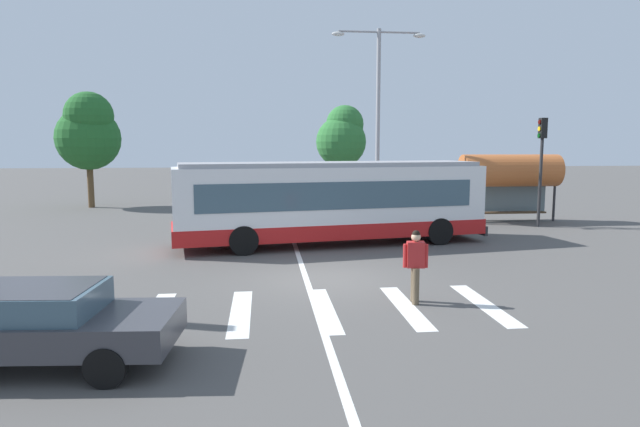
{
  "coord_description": "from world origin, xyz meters",
  "views": [
    {
      "loc": [
        -1.64,
        -14.39,
        3.64
      ],
      "look_at": [
        0.35,
        4.18,
        1.3
      ],
      "focal_mm": 30.22,
      "sensor_mm": 36.0,
      "label": 1
    }
  ],
  "objects_px": {
    "city_transit_bus": "(331,202)",
    "background_tree_right": "(342,137)",
    "parked_car_teal": "(253,201)",
    "bus_stop_shelter": "(510,172)",
    "foreground_sedan": "(36,322)",
    "parked_car_blue": "(302,201)",
    "background_tree_left": "(88,132)",
    "parked_car_silver": "(355,201)",
    "traffic_light_far_corner": "(541,155)",
    "pedestrian_crossing_street": "(415,262)",
    "twin_arm_street_lamp": "(378,105)"
  },
  "relations": [
    {
      "from": "pedestrian_crossing_street",
      "to": "parked_car_teal",
      "type": "distance_m",
      "value": 16.82
    },
    {
      "from": "parked_car_silver",
      "to": "twin_arm_street_lamp",
      "type": "height_order",
      "value": "twin_arm_street_lamp"
    },
    {
      "from": "city_transit_bus",
      "to": "background_tree_left",
      "type": "height_order",
      "value": "background_tree_left"
    },
    {
      "from": "bus_stop_shelter",
      "to": "background_tree_right",
      "type": "bearing_deg",
      "value": 119.82
    },
    {
      "from": "traffic_light_far_corner",
      "to": "bus_stop_shelter",
      "type": "relative_size",
      "value": 1.03
    },
    {
      "from": "parked_car_teal",
      "to": "parked_car_silver",
      "type": "distance_m",
      "value": 5.37
    },
    {
      "from": "traffic_light_far_corner",
      "to": "city_transit_bus",
      "type": "bearing_deg",
      "value": -161.51
    },
    {
      "from": "parked_car_silver",
      "to": "twin_arm_street_lamp",
      "type": "xyz_separation_m",
      "value": [
        0.66,
        -2.48,
        4.83
      ]
    },
    {
      "from": "city_transit_bus",
      "to": "bus_stop_shelter",
      "type": "height_order",
      "value": "bus_stop_shelter"
    },
    {
      "from": "city_transit_bus",
      "to": "parked_car_blue",
      "type": "bearing_deg",
      "value": 92.92
    },
    {
      "from": "background_tree_right",
      "to": "foreground_sedan",
      "type": "bearing_deg",
      "value": -108.64
    },
    {
      "from": "twin_arm_street_lamp",
      "to": "parked_car_blue",
      "type": "bearing_deg",
      "value": 141.96
    },
    {
      "from": "foreground_sedan",
      "to": "parked_car_blue",
      "type": "bearing_deg",
      "value": 73.19
    },
    {
      "from": "city_transit_bus",
      "to": "parked_car_teal",
      "type": "xyz_separation_m",
      "value": [
        -3.02,
        8.57,
        -0.82
      ]
    },
    {
      "from": "city_transit_bus",
      "to": "bus_stop_shelter",
      "type": "distance_m",
      "value": 10.59
    },
    {
      "from": "pedestrian_crossing_street",
      "to": "city_transit_bus",
      "type": "bearing_deg",
      "value": 97.17
    },
    {
      "from": "pedestrian_crossing_street",
      "to": "traffic_light_far_corner",
      "type": "relative_size",
      "value": 0.35
    },
    {
      "from": "bus_stop_shelter",
      "to": "parked_car_teal",
      "type": "bearing_deg",
      "value": 163.98
    },
    {
      "from": "parked_car_teal",
      "to": "traffic_light_far_corner",
      "type": "height_order",
      "value": "traffic_light_far_corner"
    },
    {
      "from": "background_tree_left",
      "to": "pedestrian_crossing_street",
      "type": "bearing_deg",
      "value": -57.31
    },
    {
      "from": "parked_car_teal",
      "to": "bus_stop_shelter",
      "type": "height_order",
      "value": "bus_stop_shelter"
    },
    {
      "from": "bus_stop_shelter",
      "to": "background_tree_left",
      "type": "bearing_deg",
      "value": 158.95
    },
    {
      "from": "city_transit_bus",
      "to": "twin_arm_street_lamp",
      "type": "bearing_deg",
      "value": 63.22
    },
    {
      "from": "parked_car_blue",
      "to": "traffic_light_far_corner",
      "type": "distance_m",
      "value": 11.91
    },
    {
      "from": "background_tree_left",
      "to": "background_tree_right",
      "type": "bearing_deg",
      "value": 10.37
    },
    {
      "from": "parked_car_teal",
      "to": "background_tree_right",
      "type": "bearing_deg",
      "value": 52.95
    },
    {
      "from": "parked_car_teal",
      "to": "twin_arm_street_lamp",
      "type": "relative_size",
      "value": 0.5
    },
    {
      "from": "parked_car_teal",
      "to": "background_tree_right",
      "type": "height_order",
      "value": "background_tree_right"
    },
    {
      "from": "background_tree_right",
      "to": "city_transit_bus",
      "type": "bearing_deg",
      "value": -99.81
    },
    {
      "from": "bus_stop_shelter",
      "to": "twin_arm_street_lamp",
      "type": "bearing_deg",
      "value": 171.63
    },
    {
      "from": "bus_stop_shelter",
      "to": "city_transit_bus",
      "type": "bearing_deg",
      "value": -151.52
    },
    {
      "from": "parked_car_blue",
      "to": "bus_stop_shelter",
      "type": "xyz_separation_m",
      "value": [
        9.72,
        -3.62,
        1.65
      ]
    },
    {
      "from": "parked_car_blue",
      "to": "background_tree_right",
      "type": "xyz_separation_m",
      "value": [
        3.26,
        7.65,
        3.5
      ]
    },
    {
      "from": "parked_car_teal",
      "to": "twin_arm_street_lamp",
      "type": "height_order",
      "value": "twin_arm_street_lamp"
    },
    {
      "from": "twin_arm_street_lamp",
      "to": "background_tree_right",
      "type": "relative_size",
      "value": 1.43
    },
    {
      "from": "traffic_light_far_corner",
      "to": "background_tree_right",
      "type": "relative_size",
      "value": 0.77
    },
    {
      "from": "city_transit_bus",
      "to": "traffic_light_far_corner",
      "type": "xyz_separation_m",
      "value": [
        9.9,
        3.31,
        1.68
      ]
    },
    {
      "from": "city_transit_bus",
      "to": "traffic_light_far_corner",
      "type": "bearing_deg",
      "value": 18.49
    },
    {
      "from": "city_transit_bus",
      "to": "foreground_sedan",
      "type": "distance_m",
      "value": 12.39
    },
    {
      "from": "bus_stop_shelter",
      "to": "twin_arm_street_lamp",
      "type": "relative_size",
      "value": 0.52
    },
    {
      "from": "city_transit_bus",
      "to": "pedestrian_crossing_street",
      "type": "xyz_separation_m",
      "value": [
        0.98,
        -7.76,
        -0.62
      ]
    },
    {
      "from": "city_transit_bus",
      "to": "background_tree_right",
      "type": "relative_size",
      "value": 1.86
    },
    {
      "from": "pedestrian_crossing_street",
      "to": "twin_arm_street_lamp",
      "type": "height_order",
      "value": "twin_arm_street_lamp"
    },
    {
      "from": "traffic_light_far_corner",
      "to": "bus_stop_shelter",
      "type": "distance_m",
      "value": 2.02
    },
    {
      "from": "foreground_sedan",
      "to": "parked_car_teal",
      "type": "height_order",
      "value": "same"
    },
    {
      "from": "pedestrian_crossing_street",
      "to": "parked_car_silver",
      "type": "height_order",
      "value": "pedestrian_crossing_street"
    },
    {
      "from": "parked_car_silver",
      "to": "background_tree_left",
      "type": "bearing_deg",
      "value": 161.42
    },
    {
      "from": "parked_car_teal",
      "to": "foreground_sedan",
      "type": "bearing_deg",
      "value": -99.6
    },
    {
      "from": "parked_car_teal",
      "to": "background_tree_left",
      "type": "distance_m",
      "value": 11.42
    },
    {
      "from": "city_transit_bus",
      "to": "parked_car_blue",
      "type": "xyz_separation_m",
      "value": [
        -0.44,
        8.66,
        -0.82
      ]
    }
  ]
}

